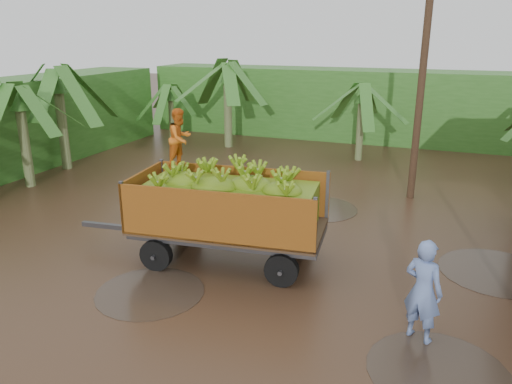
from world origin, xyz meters
TOP-DOWN VIEW (x-y plane):
  - ground at (0.00, 0.00)m, footprint 100.00×100.00m
  - hedge_north at (-2.00, 16.00)m, footprint 22.00×3.00m
  - banana_trailer at (-2.05, -0.17)m, footprint 6.50×2.71m
  - man_blue at (2.62, -1.98)m, footprint 0.85×0.73m
  - utility_pole at (1.79, 6.62)m, footprint 1.20×0.24m
  - banana_plants at (-7.09, 5.28)m, footprint 24.65×20.72m

SIDE VIEW (x-z plane):
  - ground at x=0.00m, z-range 0.00..0.00m
  - man_blue at x=2.62m, z-range 0.00..1.98m
  - banana_trailer at x=-2.05m, z-range -0.43..3.22m
  - hedge_north at x=-2.00m, z-range 0.00..3.60m
  - banana_plants at x=-7.09m, z-range -0.24..4.01m
  - utility_pole at x=1.79m, z-range 0.06..8.66m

